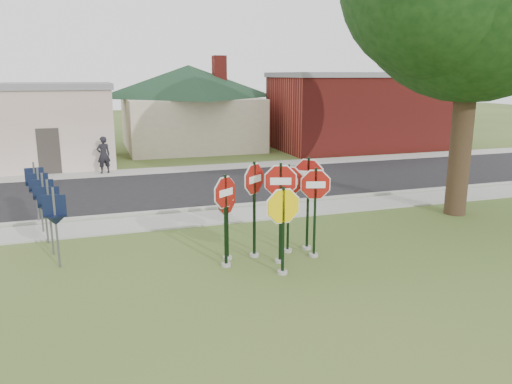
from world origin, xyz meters
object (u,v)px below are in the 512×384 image
object	(u,v)px
stop_sign_left	(225,208)
pedestrian	(104,155)
stop_sign_center	(280,198)
stop_sign_yellow	(283,219)

from	to	relation	value
stop_sign_left	pedestrian	world-z (taller)	stop_sign_left
stop_sign_center	pedestrian	size ratio (longest dim) A/B	1.52
stop_sign_center	pedestrian	xyz separation A→B (m)	(-3.82, 13.27, -0.73)
stop_sign_yellow	pedestrian	distance (m)	14.45
pedestrian	stop_sign_yellow	bearing A→B (deg)	87.07
stop_sign_center	stop_sign_yellow	xyz separation A→B (m)	(-0.20, -0.71, -0.31)
stop_sign_center	pedestrian	distance (m)	13.83
stop_sign_left	pedestrian	bearing A→B (deg)	100.70
stop_sign_left	pedestrian	distance (m)	13.35
stop_sign_center	stop_sign_left	xyz separation A→B (m)	(-1.35, 0.16, -0.18)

